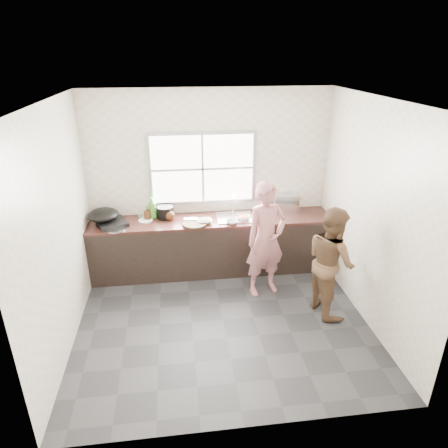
{
  "coord_description": "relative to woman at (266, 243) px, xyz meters",
  "views": [
    {
      "loc": [
        -0.52,
        -4.15,
        3.17
      ],
      "look_at": [
        0.1,
        0.65,
        1.05
      ],
      "focal_mm": 32.0,
      "sensor_mm": 36.0,
      "label": 1
    }
  ],
  "objects": [
    {
      "name": "dish_rack",
      "position": [
        0.53,
        0.89,
        0.24
      ],
      "size": [
        0.4,
        0.32,
        0.27
      ],
      "primitive_type": "cube",
      "rotation": [
        0.0,
        0.0,
        -0.2
      ],
      "color": "silver",
      "rests_on": "countertop"
    },
    {
      "name": "plate_food",
      "position": [
        -1.64,
        0.74,
        0.11
      ],
      "size": [
        0.25,
        0.25,
        0.02
      ],
      "primitive_type": "cylinder",
      "rotation": [
        0.0,
        0.0,
        0.27
      ],
      "color": "white",
      "rests_on": "countertop"
    },
    {
      "name": "sink",
      "position": [
        -0.32,
        0.69,
        0.11
      ],
      "size": [
        0.55,
        0.45,
        0.02
      ],
      "primitive_type": "cube",
      "color": "silver",
      "rests_on": "countertop"
    },
    {
      "name": "window_glazing",
      "position": [
        -0.77,
        0.97,
        0.8
      ],
      "size": [
        1.5,
        0.01,
        1.0
      ],
      "primitive_type": "cube",
      "color": "white",
      "rests_on": "window_frame"
    },
    {
      "name": "bottle_green",
      "position": [
        -1.53,
        0.85,
        0.27
      ],
      "size": [
        0.14,
        0.14,
        0.33
      ],
      "primitive_type": "imported",
      "rotation": [
        0.0,
        0.0,
        -0.09
      ],
      "color": "#3F882C",
      "rests_on": "countertop"
    },
    {
      "name": "glass_jar",
      "position": [
        -1.38,
        0.92,
        0.15
      ],
      "size": [
        0.08,
        0.08,
        0.09
      ],
      "primitive_type": "cylinder",
      "rotation": [
        0.0,
        0.0,
        -0.23
      ],
      "color": "silver",
      "rests_on": "countertop"
    },
    {
      "name": "woman",
      "position": [
        0.0,
        0.0,
        0.0
      ],
      "size": [
        0.63,
        0.51,
        1.51
      ],
      "primitive_type": "imported",
      "rotation": [
        0.0,
        0.0,
        0.29
      ],
      "color": "#B76E72",
      "rests_on": "floor"
    },
    {
      "name": "wall_right",
      "position": [
        1.14,
        -0.6,
        0.6
      ],
      "size": [
        0.01,
        3.2,
        2.7
      ],
      "primitive_type": "cube",
      "color": "beige",
      "rests_on": "ground"
    },
    {
      "name": "bowl_held",
      "position": [
        -0.4,
        0.48,
        0.14
      ],
      "size": [
        0.27,
        0.27,
        0.07
      ],
      "primitive_type": "imported",
      "rotation": [
        0.0,
        0.0,
        -0.36
      ],
      "color": "silver",
      "rests_on": "countertop"
    },
    {
      "name": "window_frame",
      "position": [
        -0.77,
        0.99,
        0.8
      ],
      "size": [
        1.6,
        0.05,
        1.1
      ],
      "primitive_type": "cube",
      "color": "#9EA0A5",
      "rests_on": "wall_back"
    },
    {
      "name": "cleaver",
      "position": [
        -0.98,
        0.64,
        0.15
      ],
      "size": [
        0.2,
        0.1,
        0.01
      ],
      "primitive_type": "cube",
      "rotation": [
        0.0,
        0.0,
        -0.01
      ],
      "color": "silver",
      "rests_on": "cutting_board"
    },
    {
      "name": "bowl_crabs",
      "position": [
        -0.21,
        0.61,
        0.13
      ],
      "size": [
        0.23,
        0.23,
        0.05
      ],
      "primitive_type": "imported",
      "rotation": [
        0.0,
        0.0,
        -0.43
      ],
      "color": "silver",
      "rests_on": "countertop"
    },
    {
      "name": "wall_back",
      "position": [
        -0.67,
        1.01,
        0.6
      ],
      "size": [
        3.6,
        0.01,
        2.7
      ],
      "primitive_type": "cube",
      "color": "beige",
      "rests_on": "ground"
    },
    {
      "name": "faucet",
      "position": [
        -0.32,
        0.89,
        0.26
      ],
      "size": [
        0.02,
        0.02,
        0.3
      ],
      "primitive_type": "cylinder",
      "color": "silver",
      "rests_on": "countertop"
    },
    {
      "name": "ceiling",
      "position": [
        -0.67,
        -0.6,
        1.95
      ],
      "size": [
        3.6,
        3.2,
        0.01
      ],
      "primitive_type": "cube",
      "color": "silver",
      "rests_on": "wall_back"
    },
    {
      "name": "cabinet",
      "position": [
        -0.67,
        0.69,
        -0.34
      ],
      "size": [
        3.6,
        0.62,
        0.82
      ],
      "primitive_type": "cube",
      "color": "black",
      "rests_on": "floor"
    },
    {
      "name": "wall_left",
      "position": [
        -2.47,
        -0.6,
        0.6
      ],
      "size": [
        0.01,
        3.2,
        2.7
      ],
      "primitive_type": "cube",
      "color": "silver",
      "rests_on": "ground"
    },
    {
      "name": "wok",
      "position": [
        -2.23,
        0.71,
        0.25
      ],
      "size": [
        0.57,
        0.57,
        0.17
      ],
      "primitive_type": "ellipsoid",
      "rotation": [
        0.0,
        0.0,
        0.39
      ],
      "color": "black",
      "rests_on": "burner"
    },
    {
      "name": "bottle_brown_tall",
      "position": [
        -1.6,
        0.8,
        0.2
      ],
      "size": [
        0.1,
        0.11,
        0.18
      ],
      "primitive_type": "imported",
      "rotation": [
        0.0,
        0.0,
        -0.32
      ],
      "color": "#402510",
      "rests_on": "countertop"
    },
    {
      "name": "countertop",
      "position": [
        -0.67,
        0.69,
        0.09
      ],
      "size": [
        3.6,
        0.64,
        0.04
      ],
      "primitive_type": "cube",
      "color": "#341A15",
      "rests_on": "cabinet"
    },
    {
      "name": "pot_lid_right",
      "position": [
        -1.62,
        0.92,
        0.11
      ],
      "size": [
        0.35,
        0.35,
        0.01
      ],
      "primitive_type": "cylinder",
      "rotation": [
        0.0,
        0.0,
        0.37
      ],
      "color": "#B1B3B8",
      "rests_on": "countertop"
    },
    {
      "name": "bottle_brown_short",
      "position": [
        -1.28,
        0.74,
        0.19
      ],
      "size": [
        0.15,
        0.15,
        0.17
      ],
      "primitive_type": "imported",
      "rotation": [
        0.0,
        0.0,
        0.12
      ],
      "color": "#452511",
      "rests_on": "countertop"
    },
    {
      "name": "burner",
      "position": [
        -2.11,
        0.65,
        0.14
      ],
      "size": [
        0.51,
        0.51,
        0.06
      ],
      "primitive_type": "cube",
      "rotation": [
        0.0,
        0.0,
        0.39
      ],
      "color": "black",
      "rests_on": "countertop"
    },
    {
      "name": "person_side",
      "position": [
        0.72,
        -0.53,
        -0.03
      ],
      "size": [
        0.65,
        0.78,
        1.44
      ],
      "primitive_type": "imported",
      "rotation": [
        0.0,
        0.0,
        1.73
      ],
      "color": "brown",
      "rests_on": "floor"
    },
    {
      "name": "floor",
      "position": [
        -0.67,
        -0.6,
        -0.76
      ],
      "size": [
        3.6,
        3.2,
        0.01
      ],
      "primitive_type": "cube",
      "color": "#2A2A2D",
      "rests_on": "ground"
    },
    {
      "name": "cutting_board",
      "position": [
        -0.94,
        0.49,
        0.12
      ],
      "size": [
        0.44,
        0.44,
        0.04
      ],
      "primitive_type": "cylinder",
      "rotation": [
        0.0,
        0.0,
        -0.29
      ],
      "color": "black",
      "rests_on": "countertop"
    },
    {
      "name": "wall_front",
      "position": [
        -0.67,
        -2.2,
        0.6
      ],
      "size": [
        3.6,
        0.01,
        2.7
      ],
      "primitive_type": "cube",
      "color": "beige",
      "rests_on": "ground"
    },
    {
      "name": "bowl_mince",
      "position": [
        -0.78,
        0.55,
        0.13
      ],
      "size": [
        0.24,
        0.24,
        0.05
      ],
      "primitive_type": "imported",
      "rotation": [
        0.0,
        0.0,
        0.16
      ],
      "color": "silver",
      "rests_on": "countertop"
    },
    {
      "name": "pot_lid_left",
      "position": [
        -2.04,
        0.48,
        0.11
      ],
      "size": [
        0.36,
        0.36,
        0.01
      ],
      "primitive_type": "cylinder",
      "rotation": [
        0.0,
        0.0,
        -0.38
      ],
      "color": "silver",
      "rests_on": "countertop"
    },
    {
      "name": "black_pot",
      "position": [
        -1.35,
        0.83,
        0.2
      ],
      "size": [
        0.27,
        0.27,
        0.18
      ],
      "primitive_type": "cylinder",
      "rotation": [
        0.0,
        0.0,
        0.1
      ],
      "color": "black",
      "rests_on": "countertop"
    }
  ]
}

